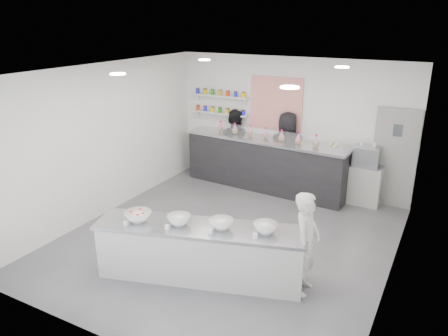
% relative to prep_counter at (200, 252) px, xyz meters
% --- Properties ---
extents(floor, '(6.00, 6.00, 0.00)m').
position_rel_prep_counter_xyz_m(floor, '(-0.20, 1.26, -0.43)').
color(floor, '#515156').
rests_on(floor, ground).
extents(ceiling, '(6.00, 6.00, 0.00)m').
position_rel_prep_counter_xyz_m(ceiling, '(-0.20, 1.26, 2.57)').
color(ceiling, white).
rests_on(ceiling, floor).
extents(back_wall, '(5.50, 0.00, 5.50)m').
position_rel_prep_counter_xyz_m(back_wall, '(-0.20, 4.26, 1.07)').
color(back_wall, white).
rests_on(back_wall, floor).
extents(left_wall, '(0.00, 6.00, 6.00)m').
position_rel_prep_counter_xyz_m(left_wall, '(-2.95, 1.26, 1.07)').
color(left_wall, white).
rests_on(left_wall, floor).
extents(right_wall, '(0.00, 6.00, 6.00)m').
position_rel_prep_counter_xyz_m(right_wall, '(2.55, 1.26, 1.07)').
color(right_wall, white).
rests_on(right_wall, floor).
extents(back_door, '(0.88, 0.04, 2.10)m').
position_rel_prep_counter_xyz_m(back_door, '(2.10, 4.23, 0.62)').
color(back_door, gray).
rests_on(back_door, floor).
extents(pattern_panel, '(1.25, 0.03, 1.20)m').
position_rel_prep_counter_xyz_m(pattern_panel, '(-0.55, 4.23, 1.52)').
color(pattern_panel, '#ED3B35').
rests_on(pattern_panel, back_wall).
extents(jar_shelf_lower, '(1.45, 0.22, 0.04)m').
position_rel_prep_counter_xyz_m(jar_shelf_lower, '(-1.95, 4.16, 1.17)').
color(jar_shelf_lower, silver).
rests_on(jar_shelf_lower, back_wall).
extents(jar_shelf_upper, '(1.45, 0.22, 0.04)m').
position_rel_prep_counter_xyz_m(jar_shelf_upper, '(-1.95, 4.16, 1.59)').
color(jar_shelf_upper, silver).
rests_on(jar_shelf_upper, back_wall).
extents(preserve_jars, '(1.45, 0.10, 0.56)m').
position_rel_prep_counter_xyz_m(preserve_jars, '(-1.95, 4.14, 1.45)').
color(preserve_jars, red).
rests_on(preserve_jars, jar_shelf_lower).
extents(downlight_0, '(0.24, 0.24, 0.02)m').
position_rel_prep_counter_xyz_m(downlight_0, '(-1.60, 0.26, 2.55)').
color(downlight_0, white).
rests_on(downlight_0, ceiling).
extents(downlight_1, '(0.24, 0.24, 0.02)m').
position_rel_prep_counter_xyz_m(downlight_1, '(1.20, 0.26, 2.55)').
color(downlight_1, white).
rests_on(downlight_1, ceiling).
extents(downlight_2, '(0.24, 0.24, 0.02)m').
position_rel_prep_counter_xyz_m(downlight_2, '(-1.60, 2.86, 2.55)').
color(downlight_2, white).
rests_on(downlight_2, ceiling).
extents(downlight_3, '(0.24, 0.24, 0.02)m').
position_rel_prep_counter_xyz_m(downlight_3, '(1.20, 2.86, 2.55)').
color(downlight_3, white).
rests_on(downlight_3, ceiling).
extents(prep_counter, '(3.25, 1.62, 0.87)m').
position_rel_prep_counter_xyz_m(prep_counter, '(0.00, 0.00, 0.00)').
color(prep_counter, '#B1B1AC').
rests_on(prep_counter, floor).
extents(back_bar, '(3.91, 0.98, 1.20)m').
position_rel_prep_counter_xyz_m(back_bar, '(-0.62, 3.86, 0.17)').
color(back_bar, black).
rests_on(back_bar, floor).
extents(sneeze_guard, '(3.81, 0.28, 0.33)m').
position_rel_prep_counter_xyz_m(sneeze_guard, '(-0.65, 3.52, 0.93)').
color(sneeze_guard, white).
rests_on(sneeze_guard, back_bar).
extents(espresso_ledge, '(1.18, 0.38, 0.88)m').
position_rel_prep_counter_xyz_m(espresso_ledge, '(1.35, 4.04, 0.01)').
color(espresso_ledge, '#B1B1AC').
rests_on(espresso_ledge, floor).
extents(espresso_machine, '(0.52, 0.36, 0.40)m').
position_rel_prep_counter_xyz_m(espresso_machine, '(1.59, 4.04, 0.64)').
color(espresso_machine, '#93969E').
rests_on(espresso_machine, espresso_ledge).
extents(cup_stacks, '(0.27, 0.24, 0.36)m').
position_rel_prep_counter_xyz_m(cup_stacks, '(0.87, 4.04, 0.62)').
color(cup_stacks, '#C5BA87').
rests_on(cup_stacks, espresso_ledge).
extents(prep_bowls, '(2.35, 1.12, 0.15)m').
position_rel_prep_counter_xyz_m(prep_bowls, '(0.00, 0.00, 0.51)').
color(prep_bowls, white).
rests_on(prep_bowls, prep_counter).
extents(label_cards, '(2.01, 0.04, 0.07)m').
position_rel_prep_counter_xyz_m(label_cards, '(-0.15, -0.48, 0.47)').
color(label_cards, white).
rests_on(label_cards, prep_counter).
extents(cookie_bags, '(2.55, 0.32, 0.27)m').
position_rel_prep_counter_xyz_m(cookie_bags, '(-0.62, 3.86, 0.90)').
color(cookie_bags, '#D35FAE').
rests_on(cookie_bags, back_bar).
extents(woman_prep, '(0.40, 0.58, 1.54)m').
position_rel_prep_counter_xyz_m(woman_prep, '(1.50, 0.43, 0.34)').
color(woman_prep, silver).
rests_on(woman_prep, floor).
extents(staff_left, '(0.85, 0.66, 1.74)m').
position_rel_prep_counter_xyz_m(staff_left, '(-1.54, 4.11, 0.44)').
color(staff_left, black).
rests_on(staff_left, floor).
extents(staff_right, '(1.04, 0.88, 1.82)m').
position_rel_prep_counter_xyz_m(staff_right, '(-0.19, 4.11, 0.47)').
color(staff_right, black).
rests_on(staff_right, floor).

